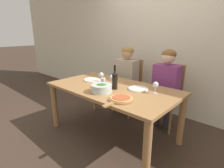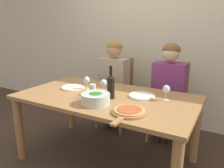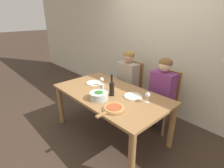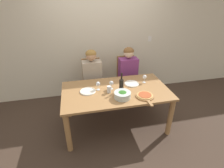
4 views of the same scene
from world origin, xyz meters
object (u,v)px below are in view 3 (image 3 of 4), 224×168
object	(u,v)px
broccoli_bowl	(99,96)
dinner_plate_left	(94,83)
chair_right	(164,98)
wine_bottle	(112,88)
pizza_on_board	(114,109)
person_woman	(127,76)
wine_glass_left	(102,80)
wine_glass_centre	(110,84)
chair_left	(131,85)
person_man	(162,88)
water_tumbler	(102,88)
wine_glass_right	(148,96)
dinner_plate_right	(133,96)

from	to	relation	value
broccoli_bowl	dinner_plate_left	distance (m)	0.60
chair_right	wine_bottle	size ratio (longest dim) A/B	3.08
pizza_on_board	person_woman	bearing A→B (deg)	124.73
wine_glass_left	wine_glass_centre	distance (m)	0.23
chair_left	person_man	distance (m)	0.80
person_woman	dinner_plate_left	distance (m)	0.70
chair_right	broccoli_bowl	world-z (taller)	chair_right
wine_glass_left	water_tumbler	size ratio (longest dim) A/B	1.31
chair_left	person_man	size ratio (longest dim) A/B	0.81
chair_left	wine_glass_right	bearing A→B (deg)	-37.81
wine_bottle	dinner_plate_right	xyz separation A→B (m)	(0.25, 0.19, -0.12)
person_man	wine_bottle	size ratio (longest dim) A/B	3.82
person_woman	water_tumbler	size ratio (longest dim) A/B	10.73
dinner_plate_right	wine_glass_centre	distance (m)	0.41
wine_bottle	water_tumbler	bearing A→B (deg)	-178.18
dinner_plate_right	wine_glass_centre	world-z (taller)	wine_glass_centre
dinner_plate_left	broccoli_bowl	bearing A→B (deg)	-30.36
wine_glass_right	broccoli_bowl	bearing A→B (deg)	-142.15
chair_left	water_tumbler	bearing A→B (deg)	-78.21
wine_glass_right	wine_glass_centre	xyz separation A→B (m)	(-0.64, -0.10, 0.00)
water_tumbler	chair_right	bearing A→B (deg)	57.42
water_tumbler	dinner_plate_left	bearing A→B (deg)	164.19
wine_glass_centre	water_tumbler	size ratio (longest dim) A/B	1.31
wine_glass_centre	water_tumbler	world-z (taller)	wine_glass_centre
wine_bottle	pizza_on_board	world-z (taller)	wine_bottle
water_tumbler	person_man	bearing A→B (deg)	53.66
person_man	dinner_plate_right	size ratio (longest dim) A/B	4.65
chair_left	chair_right	xyz separation A→B (m)	(0.76, 0.00, 0.00)
broccoli_bowl	pizza_on_board	xyz separation A→B (m)	(0.36, -0.05, -0.04)
person_man	wine_glass_left	bearing A→B (deg)	-138.37
pizza_on_board	person_man	bearing A→B (deg)	87.69
chair_right	wine_bottle	xyz separation A→B (m)	(-0.36, -0.89, 0.34)
chair_left	wine_glass_centre	size ratio (longest dim) A/B	6.59
water_tumbler	wine_glass_left	bearing A→B (deg)	142.47
wine_glass_centre	water_tumbler	bearing A→B (deg)	-120.14
chair_left	broccoli_bowl	size ratio (longest dim) A/B	3.77
chair_right	person_woman	xyz separation A→B (m)	(-0.76, -0.12, 0.22)
wine_glass_centre	water_tumbler	distance (m)	0.14
dinner_plate_left	water_tumbler	xyz separation A→B (m)	(0.34, -0.10, 0.05)
wine_bottle	person_man	bearing A→B (deg)	64.91
chair_left	dinner_plate_right	size ratio (longest dim) A/B	3.75
pizza_on_board	water_tumbler	distance (m)	0.59
person_man	water_tumbler	xyz separation A→B (m)	(-0.57, -0.78, 0.05)
wine_glass_right	water_tumbler	distance (m)	0.73
dinner_plate_right	pizza_on_board	xyz separation A→B (m)	(0.07, -0.45, 0.01)
person_woman	wine_bottle	xyz separation A→B (m)	(0.40, -0.77, 0.12)
wine_bottle	dinner_plate_left	world-z (taller)	wine_bottle
pizza_on_board	dinner_plate_right	bearing A→B (deg)	99.19
chair_left	person_man	bearing A→B (deg)	-8.79
wine_bottle	wine_glass_right	distance (m)	0.53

